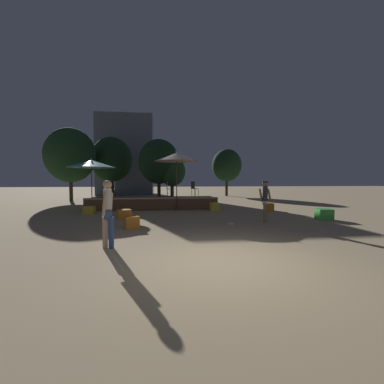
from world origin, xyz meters
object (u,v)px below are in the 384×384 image
patio_umbrella_1 (177,157)px  background_tree_1 (227,165)px  cube_seat_0 (324,214)px  cube_seat_3 (269,207)px  background_tree_3 (70,155)px  cube_seat_2 (89,210)px  cube_seat_4 (132,222)px  person_1 (108,212)px  person_0 (265,199)px  bistro_chair_0 (194,187)px  bistro_chair_2 (117,188)px  background_tree_0 (159,162)px  bistro_chair_1 (168,187)px  frisbee_disc (231,224)px  patio_umbrella_0 (91,164)px  background_tree_2 (172,172)px  cube_seat_5 (124,214)px  cube_seat_1 (214,207)px  background_tree_4 (112,159)px

patio_umbrella_1 → background_tree_1: (6.17, 12.37, 0.28)m
cube_seat_0 → background_tree_1: 16.87m
cube_seat_3 → background_tree_3: 15.96m
cube_seat_2 → background_tree_3: 9.88m
cube_seat_4 → person_1: person_1 is taller
person_0 → bistro_chair_0: (-2.08, 6.05, 0.32)m
bistro_chair_2 → background_tree_0: bearing=-36.7°
bistro_chair_2 → bistro_chair_1: bearing=-96.9°
cube_seat_2 → bistro_chair_1: bearing=28.2°
frisbee_disc → bistro_chair_0: bearing=95.8°
background_tree_0 → bistro_chair_2: bearing=-110.8°
bistro_chair_0 → patio_umbrella_0: bearing=72.2°
patio_umbrella_1 → background_tree_3: 11.00m
cube_seat_2 → cube_seat_4: 4.83m
patio_umbrella_0 → bistro_chair_0: bearing=12.2°
cube_seat_2 → background_tree_0: size_ratio=0.10×
bistro_chair_1 → background_tree_3: (-7.67, 6.33, 2.44)m
patio_umbrella_1 → frisbee_disc: size_ratio=12.68×
frisbee_disc → person_0: bearing=7.7°
person_1 → background_tree_0: (1.23, 14.76, 2.29)m
person_0 → background_tree_0: background_tree_0 is taller
person_1 → background_tree_2: bearing=-81.8°
cube_seat_2 → bistro_chair_0: size_ratio=0.58×
cube_seat_5 → person_1: (0.29, -5.08, 0.73)m
bistro_chair_1 → background_tree_3: background_tree_3 is taller
bistro_chair_1 → background_tree_3: bearing=55.2°
cube_seat_1 → person_0: (1.22, -3.98, 0.71)m
cube_seat_4 → frisbee_disc: cube_seat_4 is taller
background_tree_3 → background_tree_4: size_ratio=1.04×
cube_seat_3 → person_1: 10.21m
person_1 → background_tree_4: bearing=-62.8°
cube_seat_2 → bistro_chair_2: (1.08, 1.70, 1.07)m
cube_seat_4 → background_tree_1: bearing=65.2°
patio_umbrella_1 → cube_seat_0: patio_umbrella_1 is taller
cube_seat_1 → background_tree_3: (-10.14, 8.06, 3.47)m
patio_umbrella_0 → bistro_chair_2: (1.24, 0.46, -1.32)m
patio_umbrella_1 → cube_seat_2: bearing=-166.3°
frisbee_disc → cube_seat_1: bearing=86.8°
patio_umbrella_0 → cube_seat_0: size_ratio=4.18×
patio_umbrella_0 → cube_seat_2: bearing=-82.4°
patio_umbrella_1 → cube_seat_3: (5.11, -0.81, -2.79)m
person_1 → background_tree_3: size_ratio=0.29×
cube_seat_4 → person_0: (5.20, 0.56, 0.73)m
cube_seat_2 → cube_seat_5: (1.95, -1.69, 0.00)m
cube_seat_1 → cube_seat_3: (3.08, -0.15, -0.03)m
cube_seat_5 → background_tree_4: bearing=102.4°
cube_seat_0 → cube_seat_4: bearing=-173.1°
frisbee_disc → background_tree_3: 16.18m
cube_seat_1 → bistro_chair_2: bistro_chair_2 is taller
patio_umbrella_0 → cube_seat_3: (9.76, -0.96, -2.39)m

